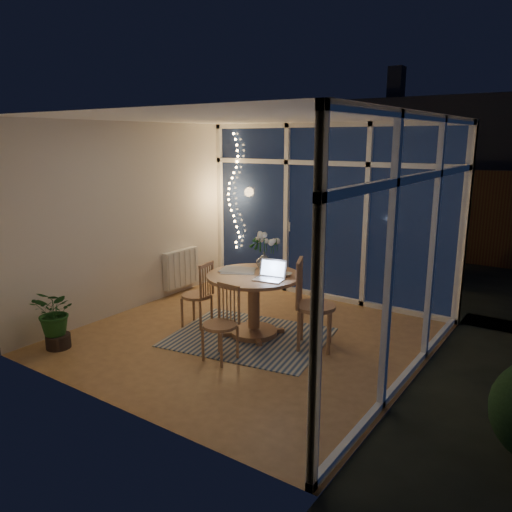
% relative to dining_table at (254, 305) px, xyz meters
% --- Properties ---
extents(floor, '(4.00, 4.00, 0.00)m').
position_rel_dining_table_xyz_m(floor, '(-0.00, -0.11, -0.39)').
color(floor, olive).
rests_on(floor, ground).
extents(ceiling, '(4.00, 4.00, 0.00)m').
position_rel_dining_table_xyz_m(ceiling, '(-0.00, -0.11, 2.21)').
color(ceiling, white).
rests_on(ceiling, wall_back).
extents(wall_back, '(4.00, 0.04, 2.60)m').
position_rel_dining_table_xyz_m(wall_back, '(-0.00, 1.89, 0.91)').
color(wall_back, silver).
rests_on(wall_back, floor).
extents(wall_front, '(4.00, 0.04, 2.60)m').
position_rel_dining_table_xyz_m(wall_front, '(-0.00, -2.11, 0.91)').
color(wall_front, silver).
rests_on(wall_front, floor).
extents(wall_left, '(0.04, 4.00, 2.60)m').
position_rel_dining_table_xyz_m(wall_left, '(-2.00, -0.11, 0.91)').
color(wall_left, silver).
rests_on(wall_left, floor).
extents(wall_right, '(0.04, 4.00, 2.60)m').
position_rel_dining_table_xyz_m(wall_right, '(2.00, -0.11, 0.91)').
color(wall_right, silver).
rests_on(wall_right, floor).
extents(window_wall_back, '(4.00, 0.10, 2.60)m').
position_rel_dining_table_xyz_m(window_wall_back, '(-0.00, 1.85, 0.91)').
color(window_wall_back, white).
rests_on(window_wall_back, floor).
extents(window_wall_right, '(0.10, 4.00, 2.60)m').
position_rel_dining_table_xyz_m(window_wall_right, '(1.96, -0.11, 0.91)').
color(window_wall_right, white).
rests_on(window_wall_right, floor).
extents(radiator, '(0.10, 0.70, 0.58)m').
position_rel_dining_table_xyz_m(radiator, '(-1.94, 0.79, 0.01)').
color(radiator, silver).
rests_on(radiator, wall_left).
extents(fairy_lights, '(0.24, 0.10, 1.85)m').
position_rel_dining_table_xyz_m(fairy_lights, '(-1.65, 1.77, 1.14)').
color(fairy_lights, '#FFBD66').
rests_on(fairy_lights, window_wall_back).
extents(garden_patio, '(12.00, 6.00, 0.10)m').
position_rel_dining_table_xyz_m(garden_patio, '(0.50, 4.89, -0.45)').
color(garden_patio, black).
rests_on(garden_patio, ground).
extents(garden_fence, '(11.00, 0.08, 1.80)m').
position_rel_dining_table_xyz_m(garden_fence, '(-0.00, 5.39, 0.51)').
color(garden_fence, '#3C1F15').
rests_on(garden_fence, ground).
extents(neighbour_roof, '(7.00, 3.00, 2.20)m').
position_rel_dining_table_xyz_m(neighbour_roof, '(0.30, 8.39, 1.81)').
color(neighbour_roof, '#2F3238').
rests_on(neighbour_roof, ground).
extents(garden_shrubs, '(0.90, 0.90, 0.90)m').
position_rel_dining_table_xyz_m(garden_shrubs, '(-0.80, 3.29, 0.06)').
color(garden_shrubs, black).
rests_on(garden_shrubs, ground).
extents(rug, '(2.04, 1.74, 0.01)m').
position_rel_dining_table_xyz_m(rug, '(0.00, -0.10, -0.38)').
color(rug, beige).
rests_on(rug, floor).
extents(dining_table, '(1.31, 1.31, 0.78)m').
position_rel_dining_table_xyz_m(dining_table, '(0.00, 0.00, 0.00)').
color(dining_table, '#9E6847').
rests_on(dining_table, floor).
extents(chair_left, '(0.46, 0.46, 0.87)m').
position_rel_dining_table_xyz_m(chair_left, '(-0.78, -0.16, 0.05)').
color(chair_left, '#9E6847').
rests_on(chair_left, floor).
extents(chair_right, '(0.65, 0.65, 1.06)m').
position_rel_dining_table_xyz_m(chair_right, '(0.79, 0.09, 0.14)').
color(chair_right, '#9E6847').
rests_on(chair_right, floor).
extents(chair_front, '(0.41, 0.41, 0.85)m').
position_rel_dining_table_xyz_m(chair_front, '(0.10, -0.79, 0.04)').
color(chair_front, '#9E6847').
rests_on(chair_front, floor).
extents(laptop, '(0.38, 0.33, 0.24)m').
position_rel_dining_table_xyz_m(laptop, '(0.28, -0.10, 0.51)').
color(laptop, silver).
rests_on(laptop, dining_table).
extents(flower_vase, '(0.23, 0.23, 0.21)m').
position_rel_dining_table_xyz_m(flower_vase, '(-0.06, 0.32, 0.49)').
color(flower_vase, silver).
rests_on(flower_vase, dining_table).
extents(bowl, '(0.18, 0.18, 0.04)m').
position_rel_dining_table_xyz_m(bowl, '(0.35, 0.16, 0.41)').
color(bowl, silver).
rests_on(bowl, dining_table).
extents(newspapers, '(0.50, 0.45, 0.01)m').
position_rel_dining_table_xyz_m(newspapers, '(-0.24, 0.02, 0.39)').
color(newspapers, silver).
rests_on(newspapers, dining_table).
extents(phone, '(0.13, 0.09, 0.01)m').
position_rel_dining_table_xyz_m(phone, '(0.16, -0.10, 0.39)').
color(phone, black).
rests_on(phone, dining_table).
extents(potted_plant, '(0.61, 0.56, 0.76)m').
position_rel_dining_table_xyz_m(potted_plant, '(-1.65, -1.61, -0.01)').
color(potted_plant, '#1B4B1C').
rests_on(potted_plant, floor).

